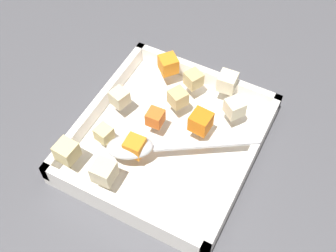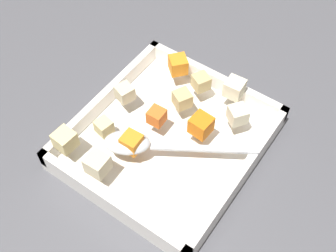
# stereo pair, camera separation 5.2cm
# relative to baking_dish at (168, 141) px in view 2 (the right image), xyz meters

# --- Properties ---
(ground_plane) EXTENTS (4.00, 4.00, 0.00)m
(ground_plane) POSITION_rel_baking_dish_xyz_m (-0.01, 0.02, -0.01)
(ground_plane) COLOR #4C4C51
(baking_dish) EXTENTS (0.29, 0.27, 0.04)m
(baking_dish) POSITION_rel_baking_dish_xyz_m (0.00, 0.00, 0.00)
(baking_dish) COLOR white
(baking_dish) RESTS_ON ground_plane
(carrot_chunk_far_right) EXTENTS (0.03, 0.03, 0.03)m
(carrot_chunk_far_right) POSITION_rel_baking_dish_xyz_m (0.06, -0.02, 0.05)
(carrot_chunk_far_right) COLOR orange
(carrot_chunk_far_right) RESTS_ON baking_dish
(carrot_chunk_center) EXTENTS (0.04, 0.04, 0.03)m
(carrot_chunk_center) POSITION_rel_baking_dish_xyz_m (-0.11, -0.06, 0.05)
(carrot_chunk_center) COLOR orange
(carrot_chunk_center) RESTS_ON baking_dish
(carrot_chunk_heap_side) EXTENTS (0.03, 0.03, 0.02)m
(carrot_chunk_heap_side) POSITION_rel_baking_dish_xyz_m (-0.00, -0.02, 0.04)
(carrot_chunk_heap_side) COLOR orange
(carrot_chunk_heap_side) RESTS_ON baking_dish
(carrot_chunk_corner_sw) EXTENTS (0.03, 0.03, 0.03)m
(carrot_chunk_corner_sw) POSITION_rel_baking_dish_xyz_m (-0.03, 0.04, 0.05)
(carrot_chunk_corner_sw) COLOR orange
(carrot_chunk_corner_sw) RESTS_ON baking_dish
(potato_chunk_near_right) EXTENTS (0.03, 0.03, 0.03)m
(potato_chunk_near_right) POSITION_rel_baking_dish_xyz_m (0.11, -0.04, 0.05)
(potato_chunk_near_right) COLOR beige
(potato_chunk_near_right) RESTS_ON baking_dish
(potato_chunk_back_center) EXTENTS (0.03, 0.03, 0.03)m
(potato_chunk_back_center) POSITION_rel_baking_dish_xyz_m (-0.12, 0.05, 0.05)
(potato_chunk_back_center) COLOR beige
(potato_chunk_back_center) RESTS_ON baking_dish
(potato_chunk_far_left) EXTENTS (0.03, 0.03, 0.03)m
(potato_chunk_far_left) POSITION_rel_baking_dish_xyz_m (-0.05, -0.01, 0.04)
(potato_chunk_far_left) COLOR tan
(potato_chunk_far_left) RESTS_ON baking_dish
(potato_chunk_under_handle) EXTENTS (0.03, 0.03, 0.02)m
(potato_chunk_under_handle) POSITION_rel_baking_dish_xyz_m (0.06, -0.08, 0.04)
(potato_chunk_under_handle) COLOR #E0CC89
(potato_chunk_under_handle) RESTS_ON baking_dish
(potato_chunk_near_spoon) EXTENTS (0.03, 0.03, 0.03)m
(potato_chunk_near_spoon) POSITION_rel_baking_dish_xyz_m (0.11, -0.11, 0.05)
(potato_chunk_near_spoon) COLOR #E0CC89
(potato_chunk_near_spoon) RESTS_ON baking_dish
(potato_chunk_corner_se) EXTENTS (0.03, 0.03, 0.02)m
(potato_chunk_corner_se) POSITION_rel_baking_dish_xyz_m (-0.10, -0.01, 0.04)
(potato_chunk_corner_se) COLOR tan
(potato_chunk_corner_se) RESTS_ON baking_dish
(potato_chunk_near_left) EXTENTS (0.03, 0.03, 0.03)m
(potato_chunk_near_left) POSITION_rel_baking_dish_xyz_m (-0.01, -0.09, 0.04)
(potato_chunk_near_left) COLOR beige
(potato_chunk_near_left) RESTS_ON baking_dish
(potato_chunk_front_center) EXTENTS (0.04, 0.04, 0.03)m
(potato_chunk_front_center) POSITION_rel_baking_dish_xyz_m (-0.08, 0.08, 0.04)
(potato_chunk_front_center) COLOR beige
(potato_chunk_front_center) RESTS_ON baking_dish
(serving_spoon) EXTENTS (0.14, 0.21, 0.02)m
(serving_spoon) POSITION_rel_baking_dish_xyz_m (0.05, -0.02, 0.04)
(serving_spoon) COLOR silver
(serving_spoon) RESTS_ON baking_dish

